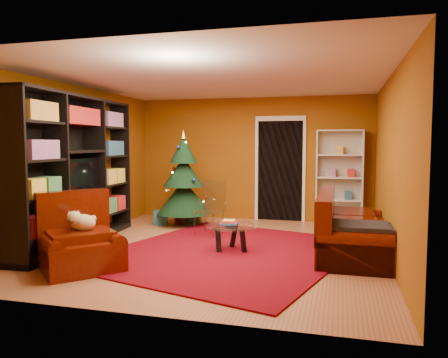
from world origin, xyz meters
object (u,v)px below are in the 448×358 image
(sofa, at_px, (353,223))
(gift_box_green, at_px, (193,217))
(gift_box_red, at_px, (182,217))
(armchair, at_px, (80,239))
(rug, at_px, (228,252))
(christmas_tree, at_px, (184,179))
(white_bookshelf, at_px, (339,178))
(media_unit, at_px, (76,171))
(coffee_table, at_px, (232,238))
(gift_box_teal, at_px, (161,217))
(dog, at_px, (83,223))
(acrylic_chair, at_px, (209,212))

(sofa, bearing_deg, gift_box_green, 60.13)
(gift_box_red, relative_size, armchair, 0.20)
(rug, distance_m, christmas_tree, 2.56)
(christmas_tree, distance_m, armchair, 3.32)
(gift_box_green, relative_size, white_bookshelf, 0.14)
(armchair, distance_m, sofa, 3.81)
(media_unit, xyz_separation_m, gift_box_red, (0.96, 2.25, -1.08))
(white_bookshelf, height_order, coffee_table, white_bookshelf)
(rug, xyz_separation_m, sofa, (1.80, 0.36, 0.45))
(gift_box_teal, distance_m, white_bookshelf, 3.68)
(armchair, height_order, coffee_table, armchair)
(gift_box_teal, xyz_separation_m, gift_box_green, (0.61, 0.23, 0.00))
(coffee_table, bearing_deg, gift_box_red, 127.01)
(media_unit, bearing_deg, christmas_tree, 58.37)
(dog, bearing_deg, christmas_tree, 39.42)
(dog, distance_m, sofa, 3.78)
(gift_box_red, xyz_separation_m, coffee_table, (1.59, -2.10, 0.10))
(gift_box_red, bearing_deg, media_unit, -113.09)
(media_unit, relative_size, gift_box_red, 14.87)
(gift_box_green, bearing_deg, sofa, -29.95)
(gift_box_red, bearing_deg, rug, -54.76)
(white_bookshelf, distance_m, dog, 5.19)
(gift_box_teal, distance_m, dog, 3.22)
(christmas_tree, bearing_deg, rug, -54.04)
(armchair, bearing_deg, media_unit, 78.07)
(media_unit, xyz_separation_m, christmas_tree, (1.10, 2.00, -0.26))
(rug, bearing_deg, sofa, 11.39)
(coffee_table, bearing_deg, rug, -119.78)
(rug, relative_size, white_bookshelf, 1.93)
(media_unit, relative_size, acrylic_chair, 3.56)
(armchair, relative_size, dog, 2.58)
(gift_box_teal, bearing_deg, white_bookshelf, 14.47)
(christmas_tree, height_order, dog, christmas_tree)
(armchair, bearing_deg, coffee_table, -6.22)
(gift_box_green, bearing_deg, armchair, -95.42)
(gift_box_teal, relative_size, armchair, 0.27)
(coffee_table, bearing_deg, sofa, 9.21)
(gift_box_green, bearing_deg, acrylic_chair, -58.21)
(dog, distance_m, coffee_table, 2.17)
(media_unit, relative_size, gift_box_green, 11.01)
(gift_box_teal, bearing_deg, gift_box_green, 20.48)
(gift_box_teal, height_order, gift_box_red, gift_box_teal)
(christmas_tree, bearing_deg, dog, -93.68)
(armchair, xyz_separation_m, dog, (-0.00, 0.07, 0.20))
(white_bookshelf, bearing_deg, rug, -121.14)
(coffee_table, height_order, acrylic_chair, acrylic_chair)
(white_bookshelf, bearing_deg, gift_box_red, -170.44)
(rug, xyz_separation_m, christmas_tree, (-1.40, 1.94, 0.91))
(gift_box_green, bearing_deg, coffee_table, -57.24)
(rug, relative_size, gift_box_green, 13.38)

